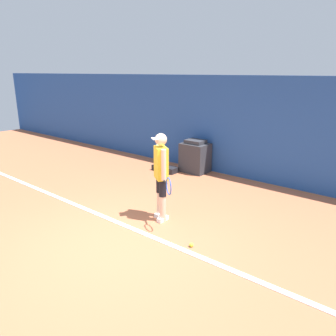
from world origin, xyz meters
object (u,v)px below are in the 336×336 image
(tennis_player, at_px, (161,173))
(tennis_ball, at_px, (191,245))
(covered_chair, at_px, (195,157))
(equipment_bag, at_px, (165,169))

(tennis_player, height_order, tennis_ball, tennis_player)
(tennis_player, distance_m, tennis_ball, 1.46)
(tennis_player, distance_m, covered_chair, 3.23)
(tennis_player, xyz_separation_m, tennis_ball, (1.06, -0.49, -0.89))
(tennis_player, height_order, equipment_bag, tennis_player)
(tennis_ball, height_order, covered_chair, covered_chair)
(tennis_ball, xyz_separation_m, equipment_bag, (-2.99, 2.89, 0.04))
(covered_chair, bearing_deg, tennis_ball, -55.70)
(tennis_ball, relative_size, equipment_bag, 0.09)
(tennis_player, height_order, covered_chair, tennis_player)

